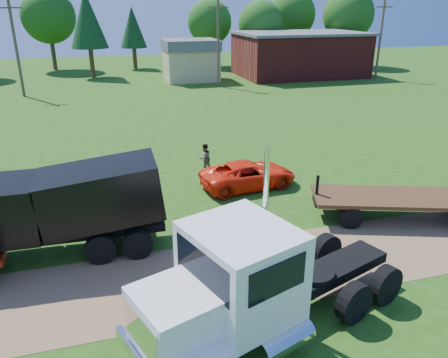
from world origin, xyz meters
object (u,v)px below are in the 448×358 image
object	(u,v)px
white_semi_tractor	(244,287)
black_dump_truck	(61,206)
orange_pickup	(248,174)
spectator_a	(233,240)
flatbed_trailer	(403,201)

from	to	relation	value
white_semi_tractor	black_dump_truck	xyz separation A→B (m)	(-4.79, 6.15, 0.13)
orange_pickup	black_dump_truck	bearing A→B (deg)	108.57
spectator_a	orange_pickup	bearing A→B (deg)	59.36
white_semi_tractor	black_dump_truck	world-z (taller)	white_semi_tractor
spectator_a	black_dump_truck	bearing A→B (deg)	149.64
spectator_a	white_semi_tractor	bearing A→B (deg)	-110.10
orange_pickup	flatbed_trailer	xyz separation A→B (m)	(5.11, -5.10, 0.15)
white_semi_tractor	spectator_a	bearing A→B (deg)	57.61
white_semi_tractor	flatbed_trailer	bearing A→B (deg)	10.60
white_semi_tractor	orange_pickup	size ratio (longest dim) A/B	1.80
white_semi_tractor	orange_pickup	bearing A→B (deg)	50.78
flatbed_trailer	spectator_a	xyz separation A→B (m)	(-7.91, -1.35, 0.15)
orange_pickup	spectator_a	xyz separation A→B (m)	(-2.80, -6.45, 0.30)
orange_pickup	spectator_a	distance (m)	7.03
white_semi_tractor	flatbed_trailer	xyz separation A→B (m)	(8.77, 5.08, -0.94)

